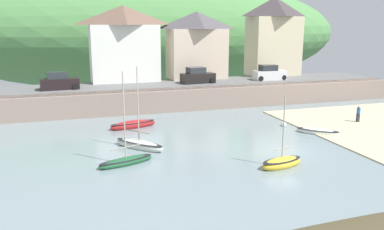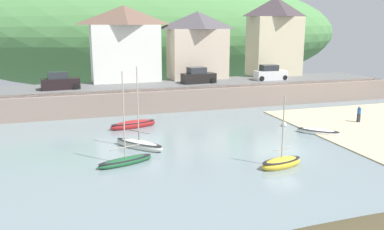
# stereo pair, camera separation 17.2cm
# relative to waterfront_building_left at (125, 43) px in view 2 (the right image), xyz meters

# --- Properties ---
(quay_seawall) EXTENTS (48.00, 9.40, 2.40)m
(quay_seawall) POSITION_rel_waterfront_building_left_xyz_m (8.23, -7.70, -5.79)
(quay_seawall) COLOR gray
(quay_seawall) RESTS_ON ground
(hillside_backdrop) EXTENTS (80.00, 44.00, 21.76)m
(hillside_backdrop) POSITION_rel_waterfront_building_left_xyz_m (9.07, 30.00, 0.47)
(hillside_backdrop) COLOR #4D8447
(hillside_backdrop) RESTS_ON ground
(waterfront_building_left) EXTENTS (8.61, 4.68, 9.31)m
(waterfront_building_left) POSITION_rel_waterfront_building_left_xyz_m (0.00, 0.00, 0.00)
(waterfront_building_left) COLOR white
(waterfront_building_left) RESTS_ON ground
(waterfront_building_centre) EXTENTS (7.67, 4.69, 8.66)m
(waterfront_building_centre) POSITION_rel_waterfront_building_left_xyz_m (9.51, 0.00, -0.33)
(waterfront_building_centre) COLOR beige
(waterfront_building_centre) RESTS_ON ground
(waterfront_building_right) EXTENTS (7.13, 4.58, 10.66)m
(waterfront_building_right) POSITION_rel_waterfront_building_left_xyz_m (20.81, 0.00, 0.70)
(waterfront_building_right) COLOR beige
(waterfront_building_right) RESTS_ON ground
(sailboat_white_hull) EXTENTS (4.20, 2.27, 6.59)m
(sailboat_white_hull) POSITION_rel_waterfront_building_left_xyz_m (-3.64, -24.47, -6.89)
(sailboat_white_hull) COLOR #1E5531
(sailboat_white_hull) RESTS_ON ground
(sailboat_blue_trim) EXTENTS (3.44, 3.42, 0.63)m
(sailboat_blue_trim) POSITION_rel_waterfront_building_left_xyz_m (13.73, -21.60, -6.95)
(sailboat_blue_trim) COLOR white
(sailboat_blue_trim) RESTS_ON ground
(rowboat_small_beached) EXTENTS (3.44, 1.86, 5.12)m
(rowboat_small_beached) POSITION_rel_waterfront_building_left_xyz_m (6.39, -28.17, -6.85)
(rowboat_small_beached) COLOR gold
(rowboat_small_beached) RESTS_ON ground
(dinghy_open_wooden) EXTENTS (3.73, 4.13, 6.59)m
(dinghy_open_wooden) POSITION_rel_waterfront_building_left_xyz_m (-2.11, -21.10, -6.84)
(dinghy_open_wooden) COLOR silver
(dinghy_open_wooden) RESTS_ON ground
(sailboat_nearest_shore) EXTENTS (4.66, 2.19, 0.91)m
(sailboat_nearest_shore) POSITION_rel_waterfront_building_left_xyz_m (-1.51, -14.60, -6.87)
(sailboat_nearest_shore) COLOR maroon
(sailboat_nearest_shore) RESTS_ON ground
(parked_car_near_slipway) EXTENTS (4.25, 2.09, 1.95)m
(parked_car_near_slipway) POSITION_rel_waterfront_building_left_xyz_m (-7.96, -4.50, -3.94)
(parked_car_near_slipway) COLOR black
(parked_car_near_slipway) RESTS_ON ground
(parked_car_by_wall) EXTENTS (4.26, 2.15, 1.95)m
(parked_car_by_wall) POSITION_rel_waterfront_building_left_xyz_m (8.16, -4.50, -3.94)
(parked_car_by_wall) COLOR black
(parked_car_by_wall) RESTS_ON ground
(parked_car_end_of_row) EXTENTS (4.14, 1.82, 1.95)m
(parked_car_end_of_row) POSITION_rel_waterfront_building_left_xyz_m (17.94, -4.50, -3.94)
(parked_car_end_of_row) COLOR silver
(parked_car_end_of_row) RESTS_ON ground
(person_on_slipway) EXTENTS (0.34, 0.34, 1.62)m
(person_on_slipway) POSITION_rel_waterfront_building_left_xyz_m (19.85, -19.31, -6.16)
(person_on_slipway) COLOR #282833
(person_on_slipway) RESTS_ON ground
(mooring_buoy) EXTENTS (0.52, 0.52, 0.52)m
(mooring_buoy) POSITION_rel_waterfront_building_left_xyz_m (12.22, -18.30, -6.99)
(mooring_buoy) COLOR silver
(mooring_buoy) RESTS_ON ground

